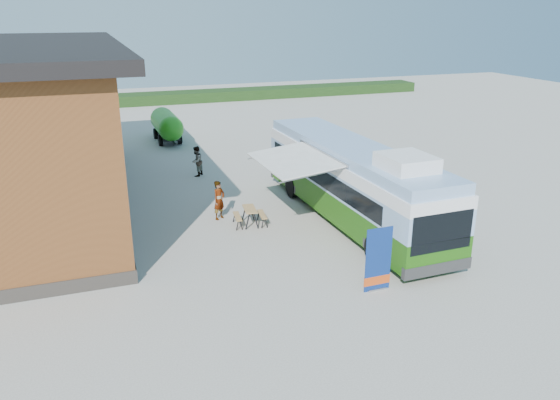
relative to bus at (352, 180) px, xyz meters
name	(u,v)px	position (x,y,z in m)	size (l,w,h in m)	color
ground	(311,256)	(-3.08, -2.89, -1.89)	(100.00, 100.00, 0.00)	#BCB7AD
barn	(19,131)	(-13.58, 7.11, 1.70)	(9.60, 21.20, 7.50)	brown
hedge	(241,94)	(4.92, 35.11, -1.39)	(40.00, 3.00, 1.00)	#264419
bus	(352,180)	(0.00, 0.00, 0.00)	(3.05, 12.94, 3.96)	#256B11
awning	(298,161)	(-2.41, 0.27, 0.99)	(2.97, 4.69, 0.54)	white
banner	(378,265)	(-2.05, -6.07, -0.97)	(0.98, 0.20, 2.25)	navy
picnic_table	(250,213)	(-4.37, 0.95, -1.32)	(1.47, 1.34, 0.76)	tan
person_a	(219,200)	(-5.43, 2.12, -1.01)	(0.64, 0.42, 1.76)	#999999
person_b	(197,161)	(-5.05, 9.04, -1.04)	(0.82, 0.64, 1.69)	#999999
slurry_tanker	(167,124)	(-5.32, 18.17, -0.67)	(1.75, 5.75, 2.12)	#28941B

